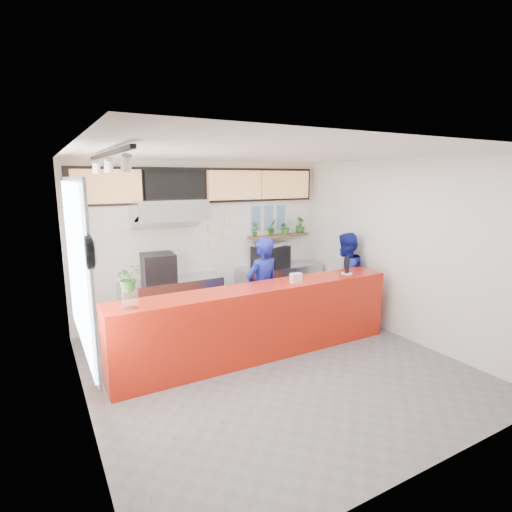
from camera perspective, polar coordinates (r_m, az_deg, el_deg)
name	(u,v)px	position (r m, az deg, el deg)	size (l,w,h in m)	color
floor	(273,366)	(6.03, 2.51, -15.36)	(5.00, 5.00, 0.00)	slate
ceiling	(275,154)	(5.41, 2.79, 14.39)	(5.00, 5.00, 0.00)	silver
wall_back	(206,241)	(7.73, -7.19, 2.17)	(5.00, 5.00, 0.00)	white
wall_left	(79,289)	(4.75, -24.00, -4.38)	(5.00, 5.00, 0.00)	white
wall_right	(400,250)	(7.15, 19.91, 0.87)	(5.00, 5.00, 0.00)	white
service_counter	(260,321)	(6.13, 0.56, -9.31)	(4.50, 0.60, 1.10)	red
cream_band	(205,183)	(7.63, -7.37, 10.35)	(5.00, 0.02, 0.80)	beige
prep_bench	(172,304)	(7.43, -11.87, -6.67)	(1.80, 0.60, 0.90)	#B2B5BA
panini_oven	(158,268)	(7.20, -13.76, -1.61)	(0.54, 0.54, 0.49)	black
extraction_hood	(169,210)	(7.06, -12.29, 6.48)	(1.20, 0.70, 0.35)	#B2B5BA
hood_lip	(170,221)	(7.08, -12.23, 4.87)	(1.20, 0.70, 0.08)	#B2B5BA
right_bench	(279,287)	(8.37, 3.35, -4.43)	(1.80, 0.60, 0.90)	#B2B5BA
espresso_machine	(271,257)	(8.10, 2.11, -0.10)	(0.67, 0.48, 0.43)	black
espresso_tray	(271,244)	(8.06, 2.12, 1.76)	(0.69, 0.48, 0.06)	#AAACB1
herb_shelf	(279,236)	(8.37, 3.27, 2.92)	(1.40, 0.18, 0.04)	brown
menu_board_far_left	(107,186)	(7.05, -20.48, 9.29)	(1.10, 0.10, 0.55)	tan
menu_board_mid_left	(176,186)	(7.33, -11.37, 9.81)	(1.10, 0.10, 0.55)	black
menu_board_mid_right	(235,185)	(7.76, -3.09, 10.07)	(1.10, 0.10, 0.55)	tan
menu_board_far_right	(285,185)	(8.34, 4.19, 10.12)	(1.10, 0.10, 0.55)	tan
soffit	(205,185)	(7.60, -7.27, 9.97)	(4.80, 0.04, 0.65)	black
window_pane	(77,266)	(5.00, -24.18, -1.30)	(0.04, 2.20, 1.90)	silver
window_frame	(79,266)	(5.00, -23.95, -1.28)	(0.03, 2.30, 2.00)	#B2B5BA
wall_clock_rim	(89,253)	(3.76, -22.70, 0.45)	(0.30, 0.30, 0.05)	black
wall_clock_face	(93,252)	(3.76, -22.25, 0.49)	(0.26, 0.26, 0.02)	white
track_rail	(108,154)	(4.65, -20.40, 13.53)	(0.05, 2.40, 0.04)	black
dec_plate_a	(213,228)	(7.73, -6.12, 4.06)	(0.24, 0.24, 0.03)	silver
dec_plate_b	(227,232)	(7.86, -4.09, 3.48)	(0.24, 0.24, 0.03)	silver
dec_plate_c	(214,243)	(7.77, -6.08, 1.87)	(0.24, 0.24, 0.03)	silver
dec_plate_d	(230,219)	(7.85, -3.79, 5.32)	(0.24, 0.24, 0.03)	silver
photo_frame_a	(256,212)	(8.13, 0.01, 6.24)	(0.20, 0.02, 0.25)	#598CBF
photo_frame_b	(269,212)	(8.28, 1.84, 6.33)	(0.20, 0.02, 0.25)	#598CBF
photo_frame_c	(281,211)	(8.44, 3.59, 6.40)	(0.20, 0.02, 0.25)	#598CBF
photo_frame_d	(256,225)	(8.15, 0.01, 4.49)	(0.20, 0.02, 0.25)	#598CBF
photo_frame_e	(269,224)	(8.30, 1.82, 4.61)	(0.20, 0.02, 0.25)	#598CBF
photo_frame_f	(281,223)	(8.46, 3.57, 4.71)	(0.20, 0.02, 0.25)	#598CBF
staff_center	(262,290)	(6.61, 0.93, -4.83)	(0.64, 0.42, 1.74)	navy
staff_right	(345,277)	(7.73, 12.59, -2.97)	(0.82, 0.64, 1.69)	navy
herb_a	(255,229)	(8.06, -0.16, 3.88)	(0.16, 0.11, 0.31)	#2B6122
herb_b	(272,227)	(8.26, 2.29, 4.14)	(0.19, 0.15, 0.34)	#2B6122
herb_c	(286,227)	(8.44, 4.26, 4.14)	(0.27, 0.23, 0.30)	#2B6122
herb_d	(300,225)	(8.65, 6.35, 4.41)	(0.19, 0.17, 0.34)	#2B6122
glass_vase	(130,299)	(5.19, -17.58, -5.84)	(0.20, 0.20, 0.25)	silver
basil_vase	(128,278)	(5.12, -17.76, -2.97)	(0.31, 0.27, 0.34)	#2B6122
napkin_holder	(296,278)	(6.18, 5.73, -3.15)	(0.17, 0.10, 0.15)	silver
white_plate	(347,273)	(6.89, 12.82, -2.44)	(0.19, 0.19, 0.01)	silver
pepper_mill	(347,265)	(6.86, 12.87, -1.22)	(0.07, 0.07, 0.29)	black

